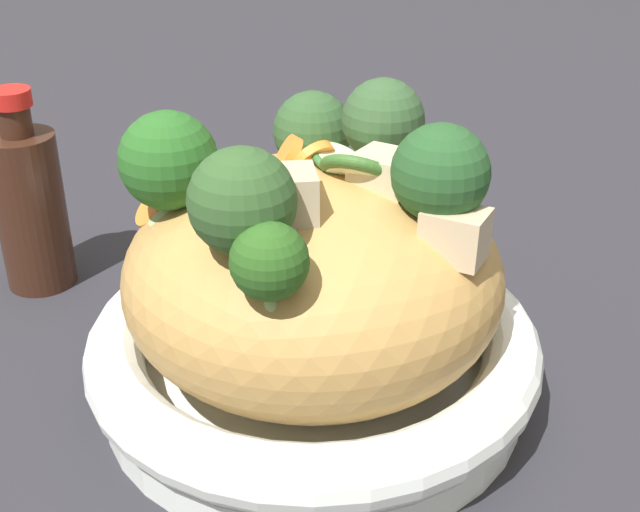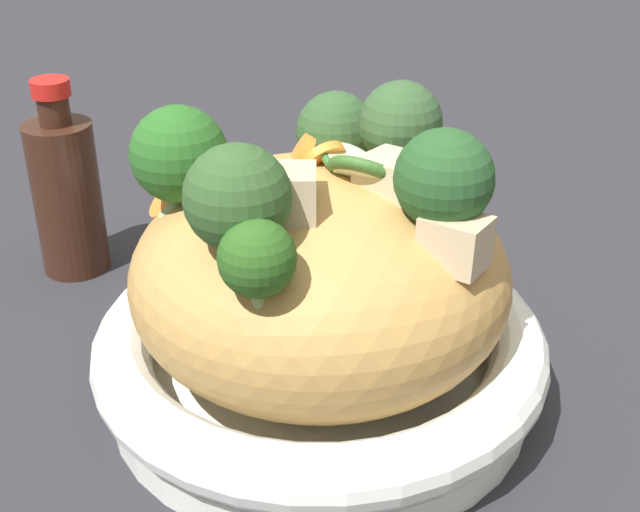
# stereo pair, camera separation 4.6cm
# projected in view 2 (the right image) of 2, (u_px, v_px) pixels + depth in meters

# --- Properties ---
(ground_plane) EXTENTS (3.00, 3.00, 0.00)m
(ground_plane) POSITION_uv_depth(u_px,v_px,m) (320.00, 390.00, 0.51)
(ground_plane) COLOR #28272D
(serving_bowl) EXTENTS (0.26, 0.26, 0.05)m
(serving_bowl) POSITION_uv_depth(u_px,v_px,m) (320.00, 353.00, 0.50)
(serving_bowl) COLOR white
(serving_bowl) RESTS_ON ground_plane
(noodle_heap) EXTENTS (0.21, 0.21, 0.12)m
(noodle_heap) POSITION_uv_depth(u_px,v_px,m) (320.00, 275.00, 0.47)
(noodle_heap) COLOR tan
(noodle_heap) RESTS_ON serving_bowl
(broccoli_florets) EXTENTS (0.21, 0.22, 0.08)m
(broccoli_florets) POSITION_uv_depth(u_px,v_px,m) (311.00, 164.00, 0.44)
(broccoli_florets) COLOR #A1BE7A
(broccoli_florets) RESTS_ON serving_bowl
(carrot_coins) EXTENTS (0.12, 0.04, 0.05)m
(carrot_coins) POSITION_uv_depth(u_px,v_px,m) (271.00, 171.00, 0.47)
(carrot_coins) COLOR orange
(carrot_coins) RESTS_ON serving_bowl
(zucchini_slices) EXTENTS (0.06, 0.06, 0.03)m
(zucchini_slices) POSITION_uv_depth(u_px,v_px,m) (362.00, 169.00, 0.45)
(zucchini_slices) COLOR beige
(zucchini_slices) RESTS_ON serving_bowl
(chicken_chunks) EXTENTS (0.12, 0.08, 0.05)m
(chicken_chunks) POSITION_uv_depth(u_px,v_px,m) (370.00, 203.00, 0.42)
(chicken_chunks) COLOR beige
(chicken_chunks) RESTS_ON serving_bowl
(soy_sauce_bottle) EXTENTS (0.05, 0.05, 0.14)m
(soy_sauce_bottle) POSITION_uv_depth(u_px,v_px,m) (67.00, 193.00, 0.61)
(soy_sauce_bottle) COLOR #381E14
(soy_sauce_bottle) RESTS_ON ground_plane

